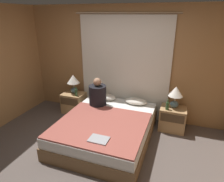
% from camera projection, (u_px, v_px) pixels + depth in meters
% --- Properties ---
extents(ground_plane, '(16.00, 16.00, 0.00)m').
position_uv_depth(ground_plane, '(91.00, 162.00, 3.31)').
color(ground_plane, '#564C47').
extents(wall_back, '(4.75, 0.06, 2.50)m').
position_uv_depth(wall_back, '(125.00, 64.00, 4.50)').
color(wall_back, '#A37547').
rests_on(wall_back, ground_plane).
extents(curtain_panel, '(2.25, 0.02, 2.32)m').
position_uv_depth(curtain_panel, '(124.00, 68.00, 4.48)').
color(curtain_panel, silver).
rests_on(curtain_panel, ground_plane).
extents(bed, '(1.64, 2.05, 0.44)m').
position_uv_depth(bed, '(107.00, 128.00, 3.88)').
color(bed, brown).
rests_on(bed, ground_plane).
extents(nightstand_left, '(0.52, 0.43, 0.49)m').
position_uv_depth(nightstand_left, '(74.00, 103.00, 4.93)').
color(nightstand_left, '#A87F51').
rests_on(nightstand_left, ground_plane).
extents(nightstand_right, '(0.52, 0.43, 0.49)m').
position_uv_depth(nightstand_right, '(172.00, 119.00, 4.18)').
color(nightstand_right, '#A87F51').
rests_on(nightstand_right, ground_plane).
extents(lamp_left, '(0.30, 0.30, 0.45)m').
position_uv_depth(lamp_left, '(73.00, 81.00, 4.77)').
color(lamp_left, slate).
rests_on(lamp_left, nightstand_left).
extents(lamp_right, '(0.30, 0.30, 0.45)m').
position_uv_depth(lamp_right, '(176.00, 94.00, 4.02)').
color(lamp_right, slate).
rests_on(lamp_right, nightstand_right).
extents(pillow_left, '(0.50, 0.29, 0.12)m').
position_uv_depth(pillow_left, '(105.00, 97.00, 4.63)').
color(pillow_left, silver).
rests_on(pillow_left, bed).
extents(pillow_right, '(0.50, 0.29, 0.12)m').
position_uv_depth(pillow_right, '(136.00, 101.00, 4.40)').
color(pillow_right, silver).
rests_on(pillow_right, bed).
extents(blanket_on_bed, '(1.58, 1.44, 0.03)m').
position_uv_depth(blanket_on_bed, '(101.00, 125.00, 3.55)').
color(blanket_on_bed, '#994C42').
rests_on(blanket_on_bed, bed).
extents(person_left_in_bed, '(0.37, 0.37, 0.62)m').
position_uv_depth(person_left_in_bed, '(98.00, 95.00, 4.26)').
color(person_left_in_bed, black).
rests_on(person_left_in_bed, bed).
extents(beer_bottle_on_left_stand, '(0.06, 0.06, 0.22)m').
position_uv_depth(beer_bottle_on_left_stand, '(76.00, 92.00, 4.66)').
color(beer_bottle_on_left_stand, '#2D4C28').
rests_on(beer_bottle_on_left_stand, nightstand_left).
extents(beer_bottle_on_right_stand, '(0.07, 0.07, 0.22)m').
position_uv_depth(beer_bottle_on_right_stand, '(167.00, 106.00, 4.00)').
color(beer_bottle_on_right_stand, '#2D4C28').
rests_on(beer_bottle_on_right_stand, nightstand_right).
extents(laptop_on_bed, '(0.31, 0.22, 0.02)m').
position_uv_depth(laptop_on_bed, '(99.00, 139.00, 3.10)').
color(laptop_on_bed, '#9EA0A5').
rests_on(laptop_on_bed, blanket_on_bed).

